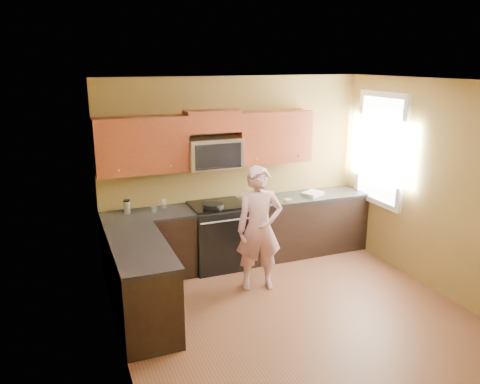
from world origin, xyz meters
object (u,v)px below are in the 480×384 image
stove (218,235)px  butter_tub (247,204)px  woman (259,229)px  travel_mug (127,213)px  frying_pan (213,208)px  microwave (214,168)px

stove → butter_tub: 0.62m
woman → travel_mug: (-1.52, 0.96, 0.10)m
travel_mug → woman: bearing=-32.2°
frying_pan → travel_mug: travel_mug is taller
microwave → frying_pan: 0.58m
woman → butter_tub: (0.13, 0.75, 0.10)m
woman → butter_tub: bearing=92.9°
microwave → woman: 1.18m
microwave → travel_mug: 1.34m
woman → frying_pan: bearing=133.0°
stove → woman: bearing=-71.0°
woman → butter_tub: size_ratio=12.61×
frying_pan → travel_mug: size_ratio=2.70×
butter_tub → travel_mug: size_ratio=0.70×
frying_pan → butter_tub: 0.53m
frying_pan → butter_tub: size_ratio=3.86×
woman → frying_pan: 0.80m
stove → woman: (0.29, -0.83, 0.34)m
frying_pan → woman: bearing=-61.1°
woman → microwave: bearing=119.6°
microwave → butter_tub: bearing=-25.7°
microwave → butter_tub: (0.42, -0.20, -0.53)m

